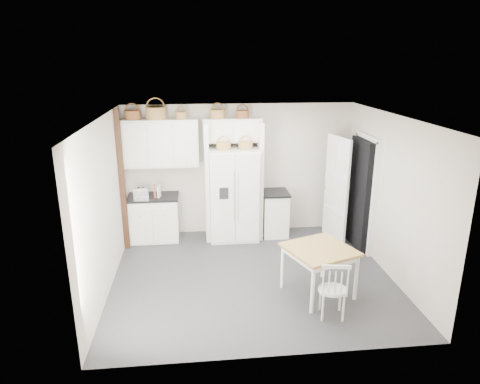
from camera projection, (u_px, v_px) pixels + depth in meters
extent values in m
plane|color=#303035|center=(252.00, 276.00, 7.05)|extent=(4.50, 4.50, 0.00)
plane|color=white|center=(253.00, 117.00, 6.27)|extent=(4.50, 4.50, 0.00)
plane|color=#BFB19B|center=(239.00, 170.00, 8.55)|extent=(4.50, 0.00, 4.50)
plane|color=#BFB19B|center=(105.00, 206.00, 6.43)|extent=(0.00, 4.00, 4.00)
plane|color=#BFB19B|center=(391.00, 197.00, 6.88)|extent=(0.00, 4.00, 4.00)
cube|color=white|center=(234.00, 194.00, 8.33)|extent=(0.93, 0.75, 1.80)
cube|color=white|center=(154.00, 219.00, 8.36)|extent=(0.93, 0.59, 0.86)
cube|color=white|center=(274.00, 214.00, 8.60)|extent=(0.49, 0.59, 0.86)
cube|color=olive|center=(318.00, 271.00, 6.42)|extent=(1.16, 1.16, 0.75)
cube|color=white|center=(333.00, 290.00, 5.85)|extent=(0.45, 0.42, 0.81)
cube|color=black|center=(153.00, 197.00, 8.22)|extent=(0.97, 0.63, 0.04)
cube|color=black|center=(275.00, 193.00, 8.46)|extent=(0.53, 0.63, 0.04)
cube|color=silver|center=(141.00, 192.00, 8.11)|extent=(0.28, 0.17, 0.19)
cube|color=#A83822|center=(155.00, 191.00, 8.11)|extent=(0.05, 0.16, 0.23)
cube|color=#ECE3C3|center=(159.00, 191.00, 8.12)|extent=(0.06, 0.16, 0.23)
cylinder|color=brown|center=(132.00, 115.00, 7.85)|extent=(0.29, 0.29, 0.17)
cylinder|color=#925B2F|center=(156.00, 113.00, 7.89)|extent=(0.38, 0.38, 0.22)
cylinder|color=#925B2F|center=(181.00, 115.00, 7.95)|extent=(0.22, 0.22, 0.13)
cylinder|color=#925B2F|center=(217.00, 114.00, 8.01)|extent=(0.28, 0.28, 0.16)
cylinder|color=brown|center=(242.00, 114.00, 8.06)|extent=(0.25, 0.25, 0.14)
cylinder|color=#925B2F|center=(224.00, 146.00, 7.92)|extent=(0.27, 0.27, 0.14)
cylinder|color=#925B2F|center=(246.00, 146.00, 7.96)|extent=(0.26, 0.26, 0.14)
cube|color=white|center=(161.00, 143.00, 8.06)|extent=(1.40, 0.34, 0.90)
cube|color=white|center=(232.00, 130.00, 8.13)|extent=(1.12, 0.34, 0.45)
cube|color=white|center=(207.00, 182.00, 8.25)|extent=(0.08, 0.60, 2.30)
cube|color=white|center=(259.00, 180.00, 8.35)|extent=(0.08, 0.60, 2.30)
cube|color=#382311|center=(122.00, 182.00, 7.71)|extent=(0.09, 0.09, 2.60)
cube|color=black|center=(361.00, 194.00, 7.91)|extent=(0.18, 0.85, 2.05)
cube|color=white|center=(336.00, 190.00, 8.19)|extent=(0.21, 0.79, 2.05)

